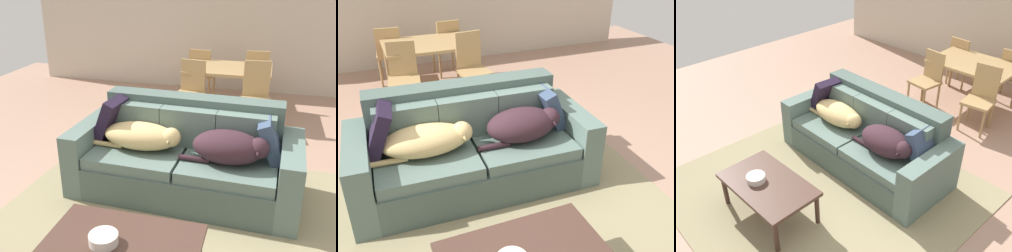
% 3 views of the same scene
% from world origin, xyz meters
% --- Properties ---
extents(ground_plane, '(10.00, 10.00, 0.00)m').
position_xyz_m(ground_plane, '(0.00, 0.00, 0.00)').
color(ground_plane, tan).
extents(back_partition, '(8.00, 0.12, 2.70)m').
position_xyz_m(back_partition, '(0.00, 4.00, 1.35)').
color(back_partition, beige).
rests_on(back_partition, ground).
extents(area_rug, '(3.29, 3.19, 0.01)m').
position_xyz_m(area_rug, '(-0.25, -0.51, 0.01)').
color(area_rug, gray).
rests_on(area_rug, ground).
extents(couch, '(2.24, 1.03, 0.92)m').
position_xyz_m(couch, '(-0.25, 0.25, 0.35)').
color(couch, '#465852').
rests_on(couch, ground).
extents(dog_on_left_cushion, '(0.92, 0.41, 0.26)m').
position_xyz_m(dog_on_left_cushion, '(-0.66, 0.15, 0.59)').
color(dog_on_left_cushion, tan).
rests_on(dog_on_left_cushion, couch).
extents(dog_on_right_cushion, '(0.81, 0.42, 0.30)m').
position_xyz_m(dog_on_right_cushion, '(0.20, 0.07, 0.61)').
color(dog_on_right_cushion, '#341F26').
rests_on(dog_on_right_cushion, couch).
extents(throw_pillow_by_left_arm, '(0.33, 0.51, 0.49)m').
position_xyz_m(throw_pillow_by_left_arm, '(-1.05, 0.33, 0.67)').
color(throw_pillow_by_left_arm, '#22182D').
rests_on(throw_pillow_by_left_arm, couch).
extents(throw_pillow_by_right_arm, '(0.27, 0.41, 0.42)m').
position_xyz_m(throw_pillow_by_right_arm, '(0.56, 0.27, 0.64)').
color(throw_pillow_by_right_arm, '#34445E').
rests_on(throw_pillow_by_right_arm, couch).
extents(coffee_table, '(1.04, 0.62, 0.43)m').
position_xyz_m(coffee_table, '(-0.36, -1.19, 0.38)').
color(coffee_table, '#462E25').
rests_on(coffee_table, ground).
extents(bowl_on_coffee_table, '(0.20, 0.20, 0.07)m').
position_xyz_m(bowl_on_coffee_table, '(-0.47, -1.25, 0.47)').
color(bowl_on_coffee_table, silver).
rests_on(bowl_on_coffee_table, coffee_table).
extents(dining_table, '(1.27, 0.90, 0.74)m').
position_xyz_m(dining_table, '(-0.12, 2.60, 0.67)').
color(dining_table, tan).
rests_on(dining_table, ground).
extents(dining_chair_near_left, '(0.45, 0.45, 0.92)m').
position_xyz_m(dining_chair_near_left, '(-0.58, 2.06, 0.51)').
color(dining_chair_near_left, tan).
rests_on(dining_chair_near_left, ground).
extents(dining_chair_near_right, '(0.44, 0.44, 0.96)m').
position_xyz_m(dining_chair_near_right, '(0.34, 2.05, 0.53)').
color(dining_chair_near_right, tan).
rests_on(dining_chair_near_right, ground).
extents(dining_chair_far_left, '(0.44, 0.44, 0.90)m').
position_xyz_m(dining_chair_far_left, '(-0.62, 3.15, 0.50)').
color(dining_chair_far_left, tan).
rests_on(dining_chair_far_left, ground).
extents(dining_chair_far_right, '(0.43, 0.43, 0.91)m').
position_xyz_m(dining_chair_far_right, '(0.28, 3.19, 0.51)').
color(dining_chair_far_right, tan).
rests_on(dining_chair_far_right, ground).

